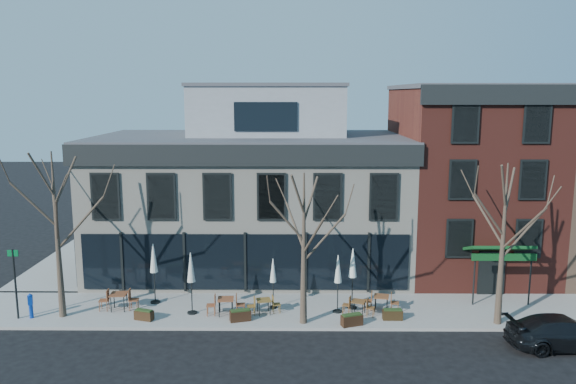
{
  "coord_description": "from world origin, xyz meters",
  "views": [
    {
      "loc": [
        2.46,
        -28.53,
        10.63
      ],
      "look_at": [
        2.24,
        2.0,
        5.29
      ],
      "focal_mm": 35.0,
      "sensor_mm": 36.0,
      "label": 1
    }
  ],
  "objects_px": {
    "parked_sedan": "(563,332)",
    "call_box": "(31,305)",
    "cafe_set_0": "(119,300)",
    "umbrella_0": "(154,261)"
  },
  "relations": [
    {
      "from": "parked_sedan",
      "to": "call_box",
      "type": "bearing_deg",
      "value": 79.52
    },
    {
      "from": "cafe_set_0",
      "to": "umbrella_0",
      "type": "relative_size",
      "value": 0.64
    },
    {
      "from": "parked_sedan",
      "to": "cafe_set_0",
      "type": "distance_m",
      "value": 20.34
    },
    {
      "from": "parked_sedan",
      "to": "umbrella_0",
      "type": "relative_size",
      "value": 1.53
    },
    {
      "from": "cafe_set_0",
      "to": "parked_sedan",
      "type": "bearing_deg",
      "value": -10.55
    },
    {
      "from": "cafe_set_0",
      "to": "umbrella_0",
      "type": "bearing_deg",
      "value": 31.88
    },
    {
      "from": "call_box",
      "to": "cafe_set_0",
      "type": "height_order",
      "value": "call_box"
    },
    {
      "from": "parked_sedan",
      "to": "cafe_set_0",
      "type": "xyz_separation_m",
      "value": [
        -19.99,
        3.72,
        -0.01
      ]
    },
    {
      "from": "parked_sedan",
      "to": "call_box",
      "type": "relative_size",
      "value": 3.87
    },
    {
      "from": "call_box",
      "to": "cafe_set_0",
      "type": "bearing_deg",
      "value": 15.09
    }
  ]
}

